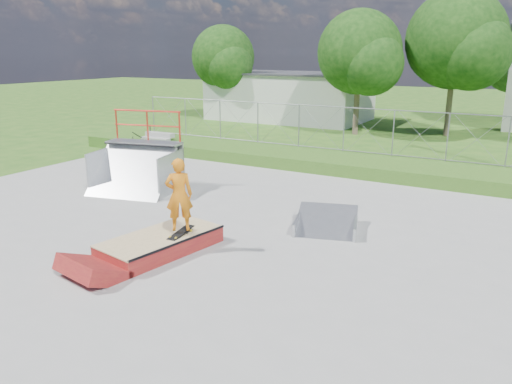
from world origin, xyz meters
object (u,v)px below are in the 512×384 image
(quarter_pipe, at_px, (133,154))
(flat_bank_ramp, at_px, (326,222))
(skater, at_px, (179,198))
(grind_box, at_px, (161,244))

(quarter_pipe, height_order, flat_bank_ramp, quarter_pipe)
(flat_bank_ramp, distance_m, skater, 3.92)
(flat_bank_ramp, bearing_deg, skater, -145.49)
(flat_bank_ramp, relative_size, skater, 0.98)
(grind_box, bearing_deg, flat_bank_ramp, 59.43)
(flat_bank_ramp, bearing_deg, grind_box, -147.29)
(skater, bearing_deg, grind_box, -2.90)
(grind_box, bearing_deg, quarter_pipe, 148.79)
(skater, bearing_deg, flat_bank_ramp, -166.23)
(flat_bank_ramp, height_order, skater, skater)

